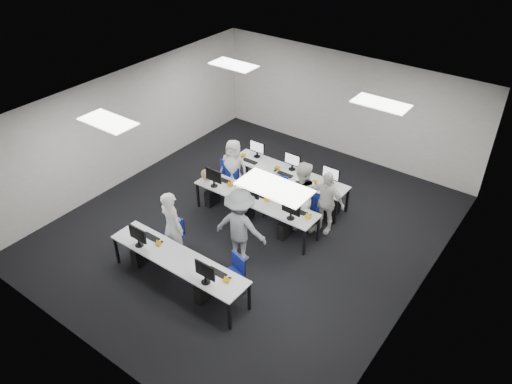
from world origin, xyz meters
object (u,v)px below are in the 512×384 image
Objects in this scene: chair_2 at (227,186)px; desk_front at (178,260)px; chair_7 at (314,211)px; student_1 at (301,196)px; chair_6 at (272,197)px; desk_mid at (255,200)px; student_2 at (234,168)px; chair_0 at (173,243)px; chair_4 at (303,219)px; chair_3 at (276,202)px; student_0 at (172,227)px; chair_1 at (232,282)px; student_3 at (326,202)px; photographer at (240,227)px; chair_5 at (234,183)px.

desk_front is at bearing -86.47° from chair_2.
student_1 is at bearing -129.87° from chair_7.
chair_7 is at bearing -2.76° from chair_6.
desk_mid is 3.42× the size of chair_7.
student_2 is at bearing 110.16° from desk_front.
chair_6 is (0.75, 2.73, 0.01)m from chair_0.
chair_4 is at bearing -115.28° from chair_7.
chair_3 is 0.88m from chair_4.
chair_2 is at bearing 170.92° from chair_3.
student_0 is 0.98× the size of student_1.
chair_1 is 3.65m from student_2.
chair_2 reaches higher than chair_6.
student_0 is 1.09× the size of student_3.
photographer is (1.79, -1.71, 0.59)m from chair_2.
desk_mid is at bearing 59.10° from chair_0.
chair_3 is at bearing -25.96° from chair_5.
chair_0 is at bearing 16.27° from photographer.
chair_0 is at bearing -140.48° from chair_7.
chair_6 reaches higher than chair_5.
chair_1 is at bearing -14.06° from chair_0.
chair_5 is (-1.26, 3.38, -0.42)m from desk_front.
chair_2 is (-1.28, 3.09, -0.38)m from desk_front.
photographer is (-0.52, -1.71, 0.62)m from chair_4.
chair_2 is 2.77m from student_3.
chair_2 is (-1.28, 0.49, -0.38)m from desk_mid.
chair_1 is 0.94× the size of chair_7.
student_3 is at bearing 41.99° from chair_0.
chair_5 is 0.47× the size of student_1.
desk_mid is 1.42m from student_2.
chair_7 is (1.09, 3.48, -0.39)m from desk_front.
student_3 reaches higher than chair_5.
desk_front is at bearing -89.82° from chair_5.
photographer is (0.51, -1.22, 0.21)m from desk_mid.
chair_4 is 0.49× the size of student_1.
student_2 is at bearing -25.58° from student_1.
chair_3 is at bearing 178.27° from chair_7.
desk_front is 3.36m from chair_2.
chair_0 is at bearing 141.46° from desk_front.
desk_mid is 2.16m from student_0.
chair_4 is (1.03, 0.49, -0.41)m from desk_mid.
desk_mid is at bearing -157.57° from chair_7.
photographer is (1.18, 0.82, 0.03)m from student_0.
desk_front is at bearing -138.58° from chair_1.
student_1 is (-0.10, 0.02, 0.61)m from chair_4.
chair_6 is at bearing -20.10° from chair_5.
student_0 is 3.51m from student_3.
chair_1 is 0.97× the size of chair_6.
photographer is (0.35, -1.86, 0.58)m from chair_3.
student_3 is at bearing 29.33° from chair_4.
student_0 is at bearing -109.85° from chair_6.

